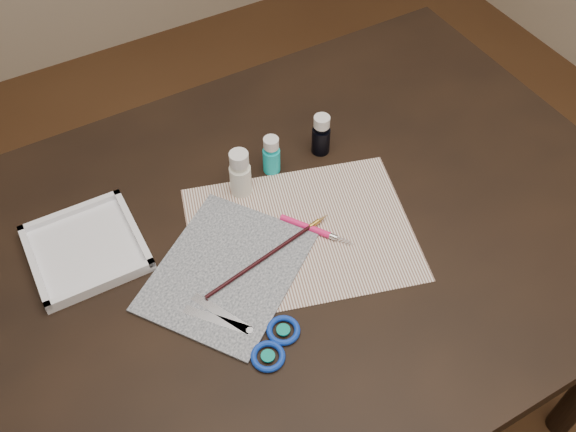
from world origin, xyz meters
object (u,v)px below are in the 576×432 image
paint_bottle_white (240,173)px  palette_tray (86,248)px  paint_bottle_navy (321,134)px  scissors (237,330)px  canvas (227,271)px  paint_bottle_cyan (271,155)px  paper (301,233)px

paint_bottle_white → palette_tray: 0.30m
paint_bottle_navy → palette_tray: (-0.48, -0.01, -0.03)m
paint_bottle_navy → scissors: (-0.32, -0.28, -0.04)m
canvas → paint_bottle_cyan: size_ratio=3.40×
paper → scissors: size_ratio=1.88×
paint_bottle_white → paint_bottle_cyan: (0.08, 0.02, -0.01)m
paper → paint_bottle_navy: bearing=49.3°
canvas → paint_bottle_white: paint_bottle_white is taller
paint_bottle_cyan → palette_tray: (-0.37, -0.01, -0.03)m
paper → scissors: bearing=-147.1°
canvas → paint_bottle_white: size_ratio=2.82×
paint_bottle_navy → scissors: size_ratio=0.42×
scissors → palette_tray: palette_tray is taller
canvas → palette_tray: palette_tray is taller
canvas → paper: bearing=3.7°
scissors → paint_bottle_white: bearing=-68.3°
paint_bottle_white → paint_bottle_navy: bearing=5.8°
canvas → palette_tray: (-0.19, 0.16, 0.01)m
paper → palette_tray: (-0.34, 0.15, 0.01)m
paint_bottle_cyan → paint_bottle_navy: 0.11m
paper → paint_bottle_white: (-0.05, 0.14, 0.05)m
paint_bottle_cyan → palette_tray: size_ratio=0.43×
paint_bottle_cyan → paper: bearing=-100.5°
palette_tray → canvas: bearing=-39.2°
paper → paint_bottle_white: paint_bottle_white is taller
paint_bottle_navy → scissors: bearing=-139.1°
paint_bottle_cyan → scissors: size_ratio=0.39×
paint_bottle_white → paint_bottle_cyan: size_ratio=1.21×
canvas → palette_tray: 0.25m
canvas → paint_bottle_cyan: bearing=43.8°
paint_bottle_navy → palette_tray: 0.48m
paper → scissors: 0.22m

